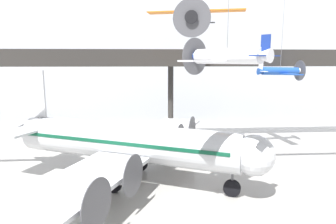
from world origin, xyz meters
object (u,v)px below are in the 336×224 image
airliner_silver_main (124,142)px  suspended_plane_orange_highwing (196,18)px  suspended_plane_white_twin (227,57)px  suspended_plane_blue_trainer (280,71)px

airliner_silver_main → suspended_plane_orange_highwing: size_ratio=2.82×
suspended_plane_white_twin → suspended_plane_orange_highwing: bearing=-40.0°
suspended_plane_blue_trainer → suspended_plane_orange_highwing: bearing=-174.9°
suspended_plane_white_twin → suspended_plane_orange_highwing: suspended_plane_orange_highwing is taller
airliner_silver_main → suspended_plane_white_twin: suspended_plane_white_twin is taller
suspended_plane_white_twin → suspended_plane_orange_highwing: 12.87m
suspended_plane_blue_trainer → airliner_silver_main: bearing=-160.4°
suspended_plane_white_twin → suspended_plane_blue_trainer: size_ratio=0.88×
airliner_silver_main → suspended_plane_white_twin: size_ratio=3.13×
airliner_silver_main → suspended_plane_white_twin: 11.66m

